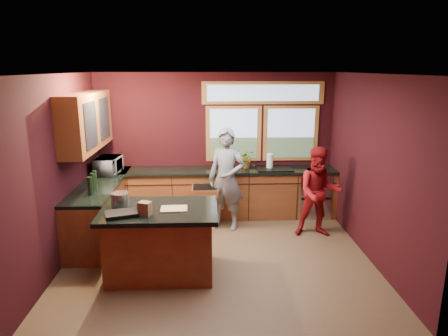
{
  "coord_description": "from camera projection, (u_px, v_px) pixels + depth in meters",
  "views": [
    {
      "loc": [
        -0.13,
        -5.55,
        2.79
      ],
      "look_at": [
        0.1,
        0.4,
        1.28
      ],
      "focal_mm": 32.0,
      "sensor_mm": 36.0,
      "label": 1
    }
  ],
  "objects": [
    {
      "name": "person_red",
      "position": [
        319.0,
        192.0,
        6.64
      ],
      "size": [
        0.78,
        0.63,
        1.53
      ],
      "primitive_type": "imported",
      "rotation": [
        0.0,
        0.0,
        -0.07
      ],
      "color": "maroon",
      "rests_on": "floor"
    },
    {
      "name": "paper_towel",
      "position": [
        270.0,
        161.0,
        7.49
      ],
      "size": [
        0.12,
        0.12,
        0.28
      ],
      "primitive_type": "cylinder",
      "color": "silver",
      "rests_on": "back_counter"
    },
    {
      "name": "paper_bag",
      "position": [
        145.0,
        209.0,
        5.08
      ],
      "size": [
        0.18,
        0.16,
        0.18
      ],
      "primitive_type": "cube",
      "rotation": [
        0.0,
        0.0,
        -0.35
      ],
      "color": "brown",
      "rests_on": "island"
    },
    {
      "name": "person_grey",
      "position": [
        226.0,
        179.0,
        6.93
      ],
      "size": [
        0.76,
        0.64,
        1.79
      ],
      "primitive_type": "imported",
      "rotation": [
        0.0,
        0.0,
        -0.38
      ],
      "color": "slate",
      "rests_on": "floor"
    },
    {
      "name": "room_shell",
      "position": [
        177.0,
        136.0,
        5.91
      ],
      "size": [
        4.52,
        4.02,
        2.71
      ],
      "color": "black",
      "rests_on": "ground"
    },
    {
      "name": "microwave",
      "position": [
        109.0,
        165.0,
        7.12
      ],
      "size": [
        0.43,
        0.59,
        0.3
      ],
      "primitive_type": "imported",
      "rotation": [
        0.0,
        0.0,
        1.47
      ],
      "color": "#999999",
      "rests_on": "left_counter"
    },
    {
      "name": "left_counter",
      "position": [
        101.0,
        209.0,
        6.7
      ],
      "size": [
        0.64,
        2.3,
        0.93
      ],
      "color": "#5A2C15",
      "rests_on": "floor"
    },
    {
      "name": "back_counter",
      "position": [
        226.0,
        193.0,
        7.6
      ],
      "size": [
        4.5,
        0.64,
        0.93
      ],
      "color": "#5A2C15",
      "rests_on": "floor"
    },
    {
      "name": "floor",
      "position": [
        218.0,
        256.0,
        6.06
      ],
      "size": [
        4.5,
        4.5,
        0.0
      ],
      "primitive_type": "plane",
      "color": "brown",
      "rests_on": "ground"
    },
    {
      "name": "island",
      "position": [
        161.0,
        241.0,
        5.47
      ],
      "size": [
        1.55,
        1.05,
        0.95
      ],
      "color": "#5A2C15",
      "rests_on": "floor"
    },
    {
      "name": "stock_pot",
      "position": [
        120.0,
        199.0,
        5.45
      ],
      "size": [
        0.24,
        0.24,
        0.18
      ],
      "primitive_type": "cylinder",
      "color": "silver",
      "rests_on": "island"
    },
    {
      "name": "cutting_board",
      "position": [
        174.0,
        209.0,
        5.31
      ],
      "size": [
        0.36,
        0.26,
        0.02
      ],
      "primitive_type": "cube",
      "rotation": [
        0.0,
        0.0,
        0.04
      ],
      "color": "tan",
      "rests_on": "island"
    },
    {
      "name": "potted_plant",
      "position": [
        246.0,
        159.0,
        7.51
      ],
      "size": [
        0.31,
        0.27,
        0.35
      ],
      "primitive_type": "imported",
      "color": "#999999",
      "rests_on": "back_counter"
    },
    {
      "name": "black_tray",
      "position": [
        122.0,
        214.0,
        5.09
      ],
      "size": [
        0.47,
        0.39,
        0.05
      ],
      "primitive_type": "cube",
      "rotation": [
        0.0,
        0.0,
        0.31
      ],
      "color": "black",
      "rests_on": "island"
    }
  ]
}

